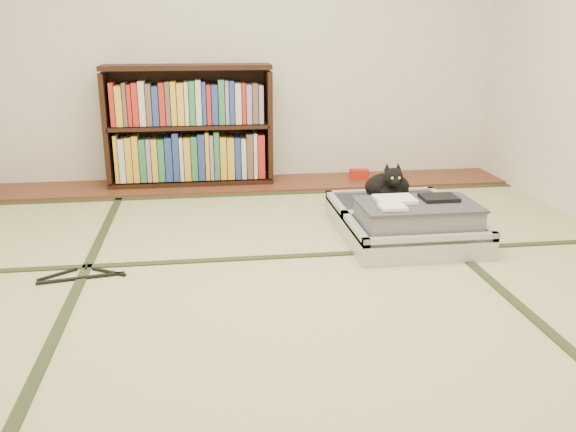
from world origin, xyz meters
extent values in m
plane|color=#BDBA7E|center=(0.00, 0.00, 0.00)|extent=(4.50, 4.50, 0.00)
cube|color=brown|center=(0.00, 2.00, 0.01)|extent=(4.00, 0.50, 0.02)
cube|color=red|center=(0.87, 2.03, 0.06)|extent=(0.16, 0.11, 0.07)
plane|color=silver|center=(0.00, 2.25, 1.20)|extent=(4.00, 0.00, 4.00)
cube|color=#2D381E|center=(-1.00, 0.00, 0.00)|extent=(0.05, 4.50, 0.01)
cube|color=#2D381E|center=(1.00, 0.00, 0.00)|extent=(0.05, 4.50, 0.01)
cube|color=#2D381E|center=(0.00, 0.40, 0.00)|extent=(4.00, 0.05, 0.01)
cube|color=#2D381E|center=(0.00, 1.70, 0.00)|extent=(4.00, 0.05, 0.01)
cube|color=black|center=(-1.09, 2.07, 0.47)|extent=(0.04, 0.29, 0.81)
cube|color=black|center=(0.14, 2.07, 0.47)|extent=(0.04, 0.29, 0.81)
cube|color=black|center=(-0.48, 2.07, 0.03)|extent=(1.26, 0.29, 0.04)
cube|color=black|center=(-0.48, 2.07, 0.91)|extent=(1.26, 0.29, 0.04)
cube|color=black|center=(-0.48, 2.07, 0.47)|extent=(1.21, 0.29, 0.03)
cube|color=black|center=(-0.48, 2.21, 0.47)|extent=(1.26, 0.02, 0.81)
cube|color=gray|center=(-0.48, 2.05, 0.25)|extent=(1.14, 0.20, 0.34)
cube|color=gray|center=(-0.48, 2.05, 0.66)|extent=(1.14, 0.20, 0.31)
cube|color=#B8B9BE|center=(0.79, 0.43, 0.06)|extent=(0.74, 0.49, 0.13)
cube|color=#2B2B32|center=(0.79, 0.43, 0.10)|extent=(0.66, 0.41, 0.10)
cube|color=#B8B9BE|center=(0.79, 0.20, 0.13)|extent=(0.74, 0.04, 0.05)
cube|color=#B8B9BE|center=(0.79, 0.66, 0.13)|extent=(0.74, 0.04, 0.05)
cube|color=#B8B9BE|center=(0.44, 0.43, 0.13)|extent=(0.04, 0.49, 0.05)
cube|color=#B8B9BE|center=(1.14, 0.43, 0.13)|extent=(0.04, 0.49, 0.05)
cube|color=#B8B9BE|center=(0.79, 0.92, 0.06)|extent=(0.74, 0.49, 0.13)
cube|color=#2B2B32|center=(0.79, 0.92, 0.10)|extent=(0.66, 0.41, 0.10)
cube|color=#B8B9BE|center=(0.79, 0.70, 0.13)|extent=(0.74, 0.04, 0.05)
cube|color=#B8B9BE|center=(0.79, 1.15, 0.13)|extent=(0.74, 0.04, 0.05)
cube|color=#B8B9BE|center=(0.44, 0.92, 0.13)|extent=(0.04, 0.49, 0.05)
cube|color=#B8B9BE|center=(1.14, 0.92, 0.13)|extent=(0.04, 0.49, 0.05)
cylinder|color=black|center=(0.79, 0.68, 0.14)|extent=(0.67, 0.02, 0.02)
cube|color=gray|center=(0.79, 0.43, 0.19)|extent=(0.63, 0.38, 0.13)
cube|color=#3D3E46|center=(0.79, 0.43, 0.26)|extent=(0.65, 0.40, 0.01)
cube|color=white|center=(0.67, 0.48, 0.28)|extent=(0.22, 0.18, 0.02)
cube|color=black|center=(0.92, 0.48, 0.28)|extent=(0.20, 0.16, 0.02)
cube|color=white|center=(0.61, 0.33, 0.28)|extent=(0.14, 0.12, 0.02)
cube|color=white|center=(0.57, 0.19, 0.07)|extent=(0.06, 0.01, 0.04)
cube|color=white|center=(0.69, 0.19, 0.06)|extent=(0.05, 0.01, 0.03)
cube|color=orange|center=(1.03, 0.19, 0.07)|extent=(0.05, 0.01, 0.03)
cube|color=#197F33|center=(0.96, 0.19, 0.09)|extent=(0.04, 0.01, 0.03)
ellipsoid|color=black|center=(0.77, 0.95, 0.23)|extent=(0.29, 0.19, 0.18)
ellipsoid|color=black|center=(0.77, 0.86, 0.21)|extent=(0.14, 0.10, 0.10)
ellipsoid|color=black|center=(0.77, 0.83, 0.32)|extent=(0.12, 0.11, 0.12)
sphere|color=black|center=(0.77, 0.78, 0.30)|extent=(0.06, 0.06, 0.06)
cone|color=black|center=(0.73, 0.85, 0.38)|extent=(0.04, 0.05, 0.06)
cone|color=black|center=(0.80, 0.85, 0.38)|extent=(0.04, 0.05, 0.06)
sphere|color=#A5BF33|center=(0.75, 0.78, 0.33)|extent=(0.02, 0.02, 0.02)
sphere|color=#A5BF33|center=(0.79, 0.78, 0.33)|extent=(0.02, 0.02, 0.02)
cylinder|color=black|center=(0.87, 1.04, 0.17)|extent=(0.17, 0.10, 0.03)
torus|color=white|center=(0.95, 0.96, 0.15)|extent=(0.10, 0.10, 0.01)
torus|color=white|center=(0.95, 0.95, 0.16)|extent=(0.09, 0.09, 0.01)
cube|color=black|center=(-1.00, 0.24, 0.01)|extent=(0.42, 0.10, 0.01)
cube|color=black|center=(-1.13, 0.30, 0.01)|extent=(0.18, 0.14, 0.01)
cube|color=black|center=(-0.88, 0.30, 0.01)|extent=(0.19, 0.13, 0.01)
cylinder|color=black|center=(-1.00, 0.38, 0.01)|extent=(0.02, 0.07, 0.01)
camera|label=1|loc=(-0.37, -2.66, 1.20)|focal=38.00mm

